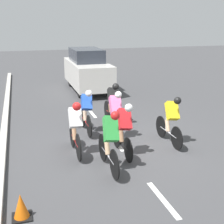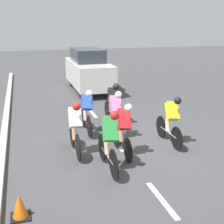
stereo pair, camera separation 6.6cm
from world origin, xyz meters
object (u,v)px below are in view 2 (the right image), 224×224
(cyclist_yellow, at_px, (171,119))
(cyclist_black, at_px, (113,103))
(cyclist_blue, at_px, (86,110))
(traffic_cone, at_px, (20,206))
(cyclist_white, at_px, (75,127))
(cyclist_red, at_px, (124,128))
(support_car, at_px, (88,70))
(cyclist_green, at_px, (109,139))
(cyclist_pink, at_px, (115,113))

(cyclist_yellow, distance_m, cyclist_black, 2.42)
(cyclist_blue, relative_size, traffic_cone, 3.48)
(cyclist_white, relative_size, cyclist_blue, 0.98)
(cyclist_red, xyz_separation_m, cyclist_black, (-0.44, -2.52, 0.01))
(cyclist_white, distance_m, traffic_cone, 2.97)
(cyclist_white, xyz_separation_m, cyclist_blue, (-0.64, -1.58, -0.04))
(cyclist_blue, bearing_deg, cyclist_yellow, 142.56)
(cyclist_red, relative_size, cyclist_blue, 0.98)
(cyclist_black, distance_m, support_car, 5.55)
(cyclist_black, height_order, support_car, support_car)
(cyclist_green, distance_m, cyclist_blue, 2.74)
(cyclist_black, bearing_deg, cyclist_red, 80.05)
(cyclist_pink, relative_size, cyclist_blue, 1.00)
(cyclist_white, distance_m, cyclist_blue, 1.70)
(cyclist_green, distance_m, cyclist_yellow, 2.42)
(cyclist_green, distance_m, support_car, 8.90)
(cyclist_pink, relative_size, cyclist_red, 1.02)
(cyclist_pink, bearing_deg, support_car, -95.35)
(cyclist_pink, relative_size, support_car, 0.39)
(cyclist_white, distance_m, cyclist_black, 2.67)
(cyclist_red, distance_m, cyclist_white, 1.28)
(cyclist_yellow, bearing_deg, cyclist_blue, -37.44)
(cyclist_yellow, bearing_deg, traffic_cone, 30.24)
(cyclist_green, xyz_separation_m, traffic_cone, (2.09, 1.36, -0.56))
(cyclist_green, height_order, traffic_cone, cyclist_green)
(support_car, bearing_deg, cyclist_pink, 84.65)
(cyclist_blue, height_order, traffic_cone, cyclist_blue)
(cyclist_blue, bearing_deg, cyclist_red, 105.94)
(cyclist_black, relative_size, cyclist_blue, 1.00)
(cyclist_white, height_order, cyclist_black, cyclist_white)
(cyclist_white, relative_size, traffic_cone, 3.42)
(cyclist_red, bearing_deg, support_car, -95.58)
(cyclist_black, height_order, cyclist_blue, cyclist_black)
(cyclist_red, relative_size, support_car, 0.38)
(cyclist_yellow, relative_size, traffic_cone, 3.43)
(cyclist_white, xyz_separation_m, traffic_cone, (1.47, 2.53, -0.55))
(cyclist_green, relative_size, cyclist_red, 1.04)
(cyclist_green, height_order, cyclist_black, cyclist_green)
(support_car, height_order, traffic_cone, support_car)
(cyclist_yellow, xyz_separation_m, cyclist_black, (1.12, -2.15, 0.02))
(cyclist_blue, bearing_deg, cyclist_black, -153.28)
(cyclist_yellow, bearing_deg, cyclist_white, -1.08)
(cyclist_red, bearing_deg, cyclist_yellow, -166.47)
(cyclist_green, distance_m, cyclist_black, 3.42)
(cyclist_green, height_order, cyclist_white, cyclist_green)
(cyclist_red, bearing_deg, cyclist_blue, -74.06)
(cyclist_red, bearing_deg, cyclist_pink, -96.81)
(cyclist_white, relative_size, support_car, 0.38)
(cyclist_pink, bearing_deg, cyclist_blue, -46.04)
(cyclist_red, distance_m, cyclist_black, 2.56)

